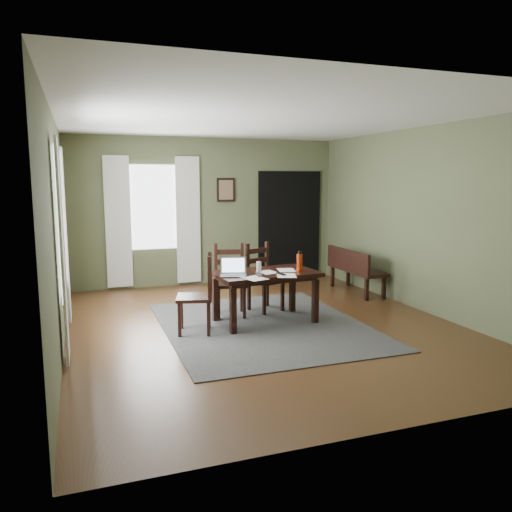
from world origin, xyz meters
name	(u,v)px	position (x,y,z in m)	size (l,w,h in m)	color
ground	(263,326)	(0.00, 0.00, -0.01)	(5.00, 6.00, 0.01)	#492C16
room_shell	(264,190)	(0.00, 0.00, 1.80)	(5.02, 6.02, 2.71)	#535B3B
rug	(263,325)	(0.00, 0.00, 0.01)	(2.60, 3.20, 0.01)	#393939
dining_table	(265,278)	(0.07, 0.14, 0.62)	(1.45, 0.95, 0.69)	black
chair_end	(199,295)	(-0.89, -0.03, 0.49)	(0.54, 0.54, 1.00)	black
chair_back_left	(230,281)	(-0.27, 0.66, 0.50)	(0.53, 0.53, 1.02)	black
chair_back_right	(263,278)	(0.28, 0.75, 0.49)	(0.56, 0.56, 1.00)	black
bench	(354,267)	(2.15, 1.33, 0.45)	(0.43, 1.35, 0.76)	black
laptop	(233,271)	(-0.40, 0.04, 0.76)	(0.40, 0.35, 0.23)	#B7B7BC
computer_mouse	(260,275)	(-0.11, -0.16, 0.72)	(0.05, 0.08, 0.03)	#3F3F42
tv_remote	(281,274)	(0.20, -0.13, 0.71)	(0.05, 0.18, 0.02)	black
drinking_glass	(259,267)	(-0.01, 0.15, 0.78)	(0.07, 0.07, 0.14)	silver
water_bottle	(300,262)	(0.51, -0.02, 0.83)	(0.08, 0.08, 0.28)	#B4300D
paper_b	(286,276)	(0.23, -0.22, 0.71)	(0.24, 0.31, 0.00)	white
paper_c	(268,272)	(0.09, 0.09, 0.71)	(0.21, 0.28, 0.00)	white
paper_d	(286,270)	(0.39, 0.15, 0.71)	(0.22, 0.29, 0.00)	white
paper_e	(255,278)	(-0.22, -0.26, 0.71)	(0.24, 0.31, 0.00)	white
window_left	(60,221)	(-2.47, 0.20, 1.45)	(0.01, 1.30, 1.70)	white
window_back	(153,207)	(-1.00, 2.97, 1.45)	(1.00, 0.01, 1.50)	white
curtain_left_near	(62,252)	(-2.44, -0.62, 1.20)	(0.03, 0.48, 2.30)	silver
curtain_left_far	(66,235)	(-2.44, 1.02, 1.20)	(0.03, 0.48, 2.30)	silver
curtain_back_left	(118,222)	(-1.62, 2.94, 1.20)	(0.44, 0.03, 2.30)	silver
curtain_back_right	(188,220)	(-0.38, 2.94, 1.20)	(0.44, 0.03, 2.30)	silver
framed_picture	(226,190)	(0.35, 2.97, 1.75)	(0.34, 0.03, 0.44)	black
doorway_back	(289,225)	(1.65, 2.97, 1.05)	(1.30, 0.03, 2.10)	black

